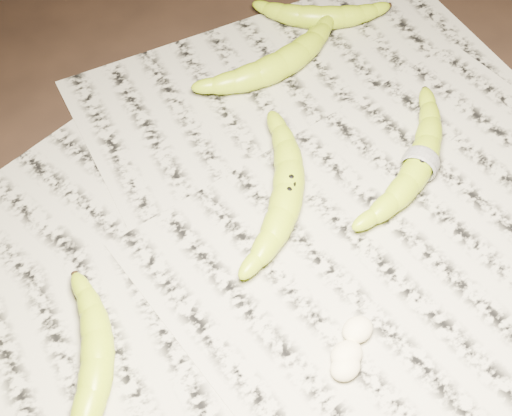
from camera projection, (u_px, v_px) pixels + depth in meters
ground at (239, 245)px, 0.79m from camera, size 3.00×3.00×0.00m
newspaper_patch at (260, 239)px, 0.79m from camera, size 0.90×0.70×0.01m
banana_left_b at (96, 363)px, 0.68m from camera, size 0.14×0.17×0.03m
banana_center at (288, 190)px, 0.80m from camera, size 0.19×0.18×0.04m
banana_taped at (421, 162)px, 0.82m from camera, size 0.21×0.14×0.03m
banana_upper_a at (280, 62)px, 0.92m from camera, size 0.20×0.06×0.04m
banana_upper_b at (321, 15)px, 0.98m from camera, size 0.16×0.14×0.03m
measuring_tape at (421, 162)px, 0.82m from camera, size 0.02×0.04×0.04m
flesh_chunk_a at (347, 353)px, 0.69m from camera, size 0.03×0.03×0.02m
flesh_chunk_b at (358, 328)px, 0.71m from camera, size 0.03×0.03×0.02m
flesh_chunk_c at (346, 366)px, 0.68m from camera, size 0.03×0.03×0.02m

